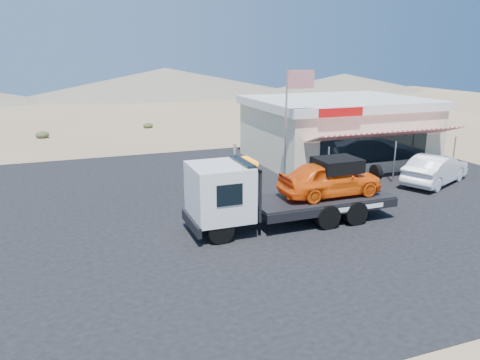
# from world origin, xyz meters

# --- Properties ---
(ground) EXTENTS (120.00, 120.00, 0.00)m
(ground) POSITION_xyz_m (0.00, 0.00, 0.00)
(ground) COLOR #8E7451
(ground) RESTS_ON ground
(asphalt_lot) EXTENTS (32.00, 24.00, 0.02)m
(asphalt_lot) POSITION_xyz_m (2.00, 3.00, 0.01)
(asphalt_lot) COLOR black
(asphalt_lot) RESTS_ON ground
(tow_truck) EXTENTS (8.37, 2.48, 2.80)m
(tow_truck) POSITION_xyz_m (2.48, -0.27, 1.51)
(tow_truck) COLOR black
(tow_truck) RESTS_ON asphalt_lot
(white_sedan) EXTENTS (4.97, 3.45, 1.55)m
(white_sedan) POSITION_xyz_m (12.36, 2.29, 0.80)
(white_sedan) COLOR silver
(white_sedan) RESTS_ON asphalt_lot
(jerky_store) EXTENTS (10.40, 9.97, 3.90)m
(jerky_store) POSITION_xyz_m (10.50, 8.97, 1.99)
(jerky_store) COLOR beige
(jerky_store) RESTS_ON asphalt_lot
(flagpole) EXTENTS (1.55, 0.10, 6.00)m
(flagpole) POSITION_xyz_m (4.93, 4.50, 3.76)
(flagpole) COLOR #99999E
(flagpole) RESTS_ON asphalt_lot
(distant_hills) EXTENTS (126.00, 48.00, 4.20)m
(distant_hills) POSITION_xyz_m (-9.77, 55.14, 1.89)
(distant_hills) COLOR #726B59
(distant_hills) RESTS_ON ground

